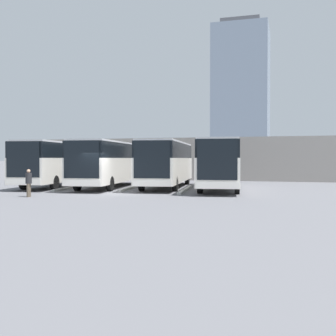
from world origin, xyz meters
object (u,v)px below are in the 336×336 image
(bus_0, at_px, (220,162))
(pedestrian, at_px, (29,182))
(bus_3, at_px, (60,162))
(bus_1, at_px, (167,162))
(bus_2, at_px, (109,162))

(bus_0, distance_m, pedestrian, 12.84)
(bus_3, xyz_separation_m, pedestrian, (-3.06, 8.56, -1.05))
(bus_1, bearing_deg, bus_2, 7.15)
(bus_2, bearing_deg, bus_1, -172.85)
(bus_1, bearing_deg, pedestrian, 53.94)
(pedestrian, bearing_deg, bus_0, -63.10)
(bus_2, relative_size, pedestrian, 7.78)
(bus_2, height_order, bus_3, same)
(bus_3, bearing_deg, bus_0, 173.09)
(bus_2, xyz_separation_m, bus_3, (4.16, -0.03, 0.00))
(bus_0, xyz_separation_m, pedestrian, (9.40, 8.67, -1.05))
(bus_0, relative_size, pedestrian, 7.78)
(bus_0, relative_size, bus_1, 1.00)
(bus_2, bearing_deg, bus_0, 173.54)
(bus_1, distance_m, pedestrian, 11.00)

